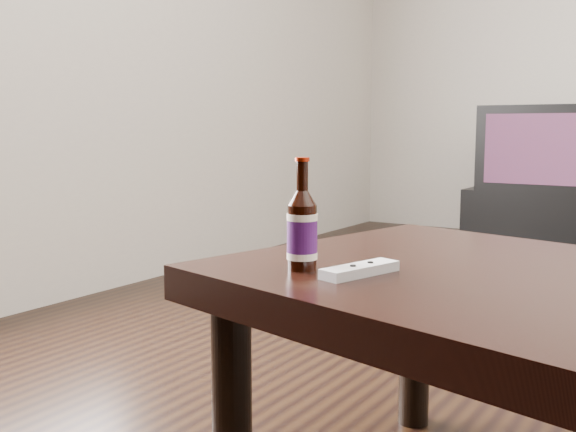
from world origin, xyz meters
The scene contains 4 objects.
tv_stand centered at (-1.11, 2.59, 0.18)m, with size 0.88×0.44×0.35m, color black.
tv centered at (-1.11, 2.58, 0.62)m, with size 0.71×0.45×0.53m.
beer_bottle centered at (-0.76, -0.84, 0.56)m, with size 0.06×0.06×0.20m.
remote centered at (-0.66, -0.82, 0.50)m, with size 0.09×0.16×0.02m.
Camera 1 is at (-0.14, -1.85, 0.75)m, focal length 42.00 mm.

